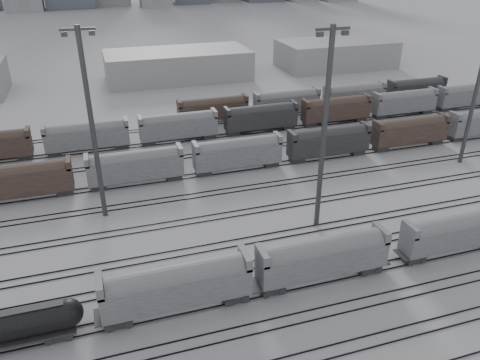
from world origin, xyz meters
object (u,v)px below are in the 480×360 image
object	(u,v)px
hopper_car_b	(323,256)
hopper_car_c	(455,231)
light_mast_c	(324,128)
hopper_car_a	(176,284)

from	to	relation	value
hopper_car_b	hopper_car_c	world-z (taller)	hopper_car_b
hopper_car_c	light_mast_c	size ratio (longest dim) A/B	0.54
hopper_car_c	light_mast_c	xyz separation A→B (m)	(-13.22, 10.93, 10.92)
hopper_car_a	hopper_car_b	xyz separation A→B (m)	(16.54, 0.00, -0.06)
hopper_car_a	hopper_car_b	distance (m)	16.54
hopper_car_b	light_mast_c	size ratio (longest dim) A/B	0.57
hopper_car_a	hopper_car_c	size ratio (longest dim) A/B	1.09
hopper_car_a	light_mast_c	size ratio (longest dim) A/B	0.59
light_mast_c	hopper_car_a	bearing A→B (deg)	-152.84
hopper_car_a	hopper_car_b	world-z (taller)	hopper_car_a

